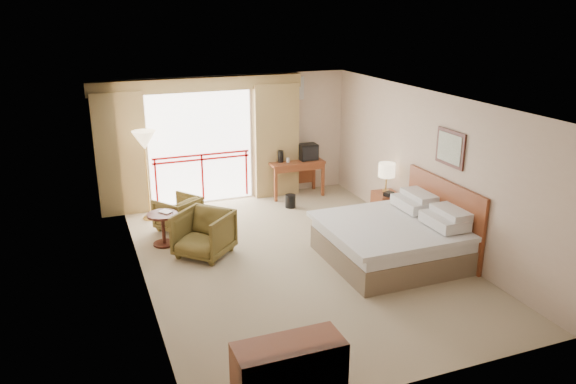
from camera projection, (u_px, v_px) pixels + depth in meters
name	position (u px, v px, depth m)	size (l,w,h in m)	color
floor	(297.00, 259.00, 9.49)	(7.00, 7.00, 0.00)	gray
ceiling	(298.00, 100.00, 8.63)	(7.00, 7.00, 0.00)	white
wall_back	(237.00, 138.00, 12.16)	(5.00, 5.00, 0.00)	#C4A990
wall_front	(420.00, 276.00, 5.97)	(5.00, 5.00, 0.00)	#C4A990
wall_left	(139.00, 202.00, 8.21)	(7.00, 7.00, 0.00)	#C4A990
wall_right	(428.00, 168.00, 9.92)	(7.00, 7.00, 0.00)	#C4A990
balcony_door	(201.00, 148.00, 11.91)	(2.40, 2.40, 0.00)	white
balcony_railing	(202.00, 166.00, 12.02)	(2.09, 0.03, 1.02)	#B70F10
curtain_left	(121.00, 154.00, 11.22)	(1.00, 0.26, 2.50)	olive
curtain_right	(276.00, 140.00, 12.35)	(1.00, 0.26, 2.50)	olive
valance	(199.00, 84.00, 11.40)	(4.40, 0.22, 0.28)	olive
hvac_vent	(293.00, 88.00, 12.26)	(0.50, 0.04, 0.50)	silver
bed	(393.00, 239.00, 9.35)	(2.13, 2.06, 0.97)	brown
headboard	(443.00, 216.00, 9.59)	(0.06, 2.10, 1.30)	brown
framed_art	(450.00, 148.00, 9.22)	(0.04, 0.72, 0.60)	black
nightstand	(386.00, 208.00, 10.95)	(0.44, 0.52, 0.63)	brown
table_lamp	(387.00, 171.00, 10.75)	(0.32, 0.32, 0.57)	tan
phone	(389.00, 194.00, 10.69)	(0.17, 0.13, 0.08)	black
desk	(295.00, 168.00, 12.55)	(1.22, 0.59, 0.80)	brown
tv	(308.00, 152.00, 12.49)	(0.40, 0.31, 0.36)	black
coffee_maker	(281.00, 157.00, 12.29)	(0.12, 0.12, 0.27)	black
cup	(288.00, 160.00, 12.32)	(0.07, 0.07, 0.10)	white
wastebasket	(290.00, 201.00, 11.88)	(0.22, 0.22, 0.28)	black
armchair_far	(179.00, 229.00, 10.74)	(0.70, 0.72, 0.65)	#4B3E1C
armchair_near	(205.00, 255.00, 9.65)	(0.84, 0.86, 0.79)	#4B3E1C
side_table	(163.00, 224.00, 9.94)	(0.54, 0.54, 0.59)	black
book	(162.00, 214.00, 9.88)	(0.17, 0.22, 0.02)	white
floor_lamp	(144.00, 144.00, 10.81)	(0.46, 0.46, 1.79)	tan
dresser	(289.00, 376.00, 5.90)	(1.16, 0.49, 0.78)	brown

